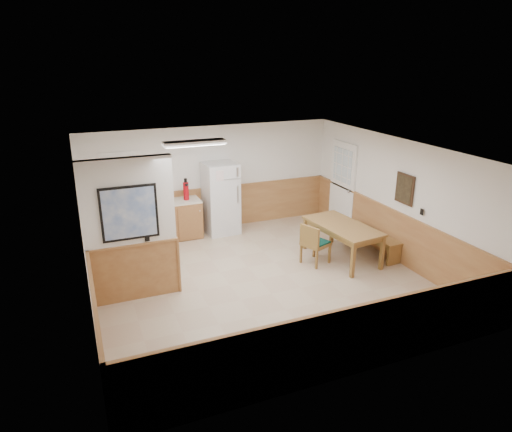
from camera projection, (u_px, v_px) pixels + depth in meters
name	position (u px, v px, depth m)	size (l,w,h in m)	color
ground	(259.00, 280.00, 8.66)	(6.00, 6.00, 0.00)	tan
ceiling	(259.00, 149.00, 7.83)	(6.00, 6.00, 0.02)	silver
back_wall	(211.00, 178.00, 10.87)	(6.00, 0.02, 2.50)	white
right_wall	(395.00, 199.00, 9.31)	(0.02, 6.00, 2.50)	white
left_wall	(84.00, 242.00, 7.18)	(0.02, 6.00, 2.50)	white
wainscot_back	(212.00, 208.00, 11.10)	(6.00, 0.04, 1.00)	#B28147
wainscot_right	(390.00, 233.00, 9.56)	(0.04, 6.00, 1.00)	#B28147
wainscot_left	(91.00, 284.00, 7.44)	(0.04, 6.00, 1.00)	#B28147
partition_wall	(131.00, 232.00, 7.62)	(1.50, 0.20, 2.50)	white
kitchen_counter	(165.00, 220.00, 10.42)	(2.20, 0.61, 1.00)	olive
exterior_door	(342.00, 185.00, 11.03)	(0.07, 1.02, 2.15)	white
kitchen_window	(119.00, 175.00, 10.00)	(0.80, 0.04, 1.00)	white
wall_painting	(405.00, 189.00, 8.94)	(0.04, 0.50, 0.60)	#362315
fluorescent_fixture	(195.00, 143.00, 8.70)	(1.20, 0.30, 0.09)	white
refrigerator	(221.00, 198.00, 10.72)	(0.78, 0.74, 1.69)	white
dining_table	(342.00, 229.00, 9.35)	(1.04, 1.79, 0.75)	#9B6638
dining_bench	(372.00, 237.00, 9.81)	(0.41, 1.58, 0.45)	#9B6638
dining_chair	(313.00, 242.00, 9.15)	(0.77, 0.65, 0.85)	#9B6638
fire_extinguisher	(186.00, 190.00, 10.37)	(0.14, 0.14, 0.50)	#AD0913
soap_bottle	(122.00, 202.00, 9.94)	(0.07, 0.07, 0.21)	#178235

